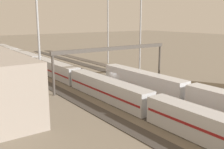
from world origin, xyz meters
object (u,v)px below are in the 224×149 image
(train_on_track_4, at_px, (72,75))
(light_mast_1, at_px, (36,3))
(light_mast_2, at_px, (108,6))
(signal_gantry, at_px, (114,52))
(light_mast_0, at_px, (141,9))
(train_on_track_2, at_px, (188,93))

(train_on_track_4, bearing_deg, light_mast_1, 115.25)
(light_mast_1, relative_size, light_mast_2, 0.94)
(light_mast_2, height_order, signal_gantry, light_mast_2)
(light_mast_2, distance_m, signal_gantry, 31.85)
(train_on_track_4, height_order, light_mast_0, light_mast_0)
(light_mast_0, distance_m, signal_gantry, 20.16)
(signal_gantry, bearing_deg, train_on_track_2, -172.47)
(train_on_track_2, relative_size, light_mast_1, 1.68)
(signal_gantry, bearing_deg, light_mast_1, 83.26)
(train_on_track_2, bearing_deg, signal_gantry, 7.53)
(light_mast_0, xyz_separation_m, light_mast_2, (16.72, -0.43, 1.37))
(train_on_track_2, distance_m, light_mast_1, 32.29)
(light_mast_1, xyz_separation_m, signal_gantry, (-1.94, -16.41, -10.28))
(train_on_track_4, bearing_deg, signal_gantry, -129.32)
(train_on_track_2, relative_size, light_mast_0, 1.72)
(train_on_track_4, xyz_separation_m, light_mast_0, (2.41, -22.86, 15.37))
(light_mast_2, bearing_deg, light_mast_1, 125.92)
(light_mast_0, bearing_deg, train_on_track_4, 96.01)
(train_on_track_4, distance_m, light_mast_1, 18.61)
(light_mast_2, xyz_separation_m, signal_gantry, (-25.27, 15.79, -11.24))
(light_mast_1, height_order, signal_gantry, light_mast_1)
(train_on_track_4, relative_size, train_on_track_2, 2.94)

